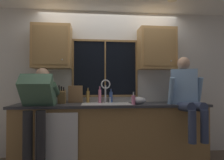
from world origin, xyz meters
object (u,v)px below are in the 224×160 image
Objects in this scene: person_standing at (38,105)px; knife_block at (62,97)px; bottle_amber_small at (111,97)px; person_sitting_on_counter at (187,93)px; bottle_green_glass at (88,96)px; bottle_tall_clear at (100,96)px; soap_dispenser at (133,100)px; mixing_bowl at (138,100)px; cutting_board at (75,94)px.

knife_block is at bearing 53.13° from person_standing.
knife_block is 1.32× the size of bottle_amber_small.
person_sitting_on_counter reaches higher than bottle_green_glass.
bottle_amber_small is (0.20, 0.07, -0.02)m from bottle_tall_clear.
person_standing is at bearing -143.51° from bottle_green_glass.
soap_dispenser is at bearing 172.37° from person_sitting_on_counter.
bottle_tall_clear is (-0.52, 0.33, 0.05)m from soap_dispenser.
person_standing is 0.48m from knife_block.
soap_dispenser is (1.14, -0.25, -0.03)m from knife_block.
bottle_green_glass is (-0.82, 0.31, 0.05)m from mixing_bowl.
person_standing is at bearing -175.00° from soap_dispenser.
person_sitting_on_counter is (2.25, 0.01, 0.16)m from person_standing.
bottle_amber_small is at bearing 0.10° from bottle_green_glass.
person_standing is at bearing -126.87° from knife_block.
person_standing is at bearing -153.64° from bottle_tall_clear.
bottle_tall_clear is at bearing 6.64° from knife_block.
cutting_board is (0.21, 0.13, 0.04)m from knife_block.
mixing_bowl is (1.25, -0.16, -0.05)m from knife_block.
knife_block is at bearing -161.11° from bottle_green_glass.
bottle_tall_clear is at bearing 159.07° from mixing_bowl.
person_standing is 4.66× the size of knife_block.
person_sitting_on_counter is 4.77× the size of bottle_green_glass.
cutting_board is at bearing -178.07° from bottle_amber_small.
mixing_bowl is 0.88m from bottle_green_glass.
person_sitting_on_counter reaches higher than cutting_board.
bottle_green_glass is 0.22m from bottle_tall_clear.
bottle_amber_small is (-0.32, 0.40, 0.02)m from soap_dispenser.
bottle_tall_clear reaches higher than mixing_bowl.
bottle_tall_clear is at bearing 26.36° from person_standing.
mixing_bowl is at bearing 41.65° from soap_dispenser.
bottle_green_glass reaches higher than mixing_bowl.
mixing_bowl is 1.00× the size of bottle_amber_small.
cutting_board reaches higher than bottle_green_glass.
person_standing is 0.72m from cutting_board.
cutting_board is 1.23× the size of mixing_bowl.
cutting_board and bottle_tall_clear have the same top height.
bottle_tall_clear is at bearing -159.80° from bottle_amber_small.
mixing_bowl is at bearing -36.36° from bottle_amber_small.
person_sitting_on_counter is at bearing -7.63° from soap_dispenser.
mixing_bowl is at bearing -20.93° from bottle_tall_clear.
person_sitting_on_counter reaches higher than mixing_bowl.
bottle_tall_clear is (0.91, 0.45, 0.10)m from person_standing.
cutting_board is (0.50, 0.50, 0.13)m from person_standing.
cutting_board is 1.01m from soap_dispenser.
person_sitting_on_counter is at bearing -18.26° from bottle_green_glass.
person_standing is 7.48× the size of soap_dispenser.
bottle_amber_small is (-1.14, 0.51, -0.08)m from person_sitting_on_counter.
bottle_green_glass reaches higher than soap_dispenser.
knife_block is 1.31× the size of mixing_bowl.
person_sitting_on_counter is 0.76m from mixing_bowl.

